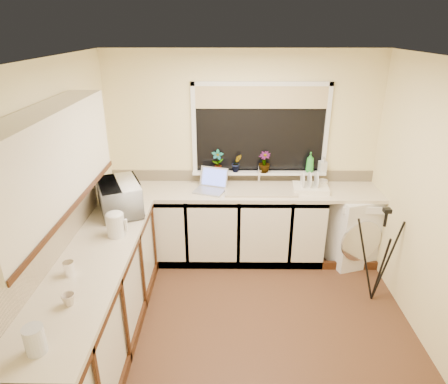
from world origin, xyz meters
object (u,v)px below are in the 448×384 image
plant_c (264,162)px  cup_back (323,183)px  washing_machine (353,227)px  cup_left (69,300)px  plant_b (237,163)px  soap_bottle_clear (323,164)px  soap_bottle_green (310,162)px  microwave (120,197)px  tripod (379,256)px  dish_rack (310,188)px  steel_jar (69,268)px  laptop (211,184)px  kettle (116,225)px  glass_jug (35,340)px  plant_a (218,161)px

plant_c → cup_back: size_ratio=2.20×
washing_machine → cup_left: 3.35m
washing_machine → plant_b: bearing=153.5°
plant_c → soap_bottle_clear: 0.71m
plant_b → soap_bottle_green: soap_bottle_green is taller
microwave → soap_bottle_clear: soap_bottle_clear is taller
tripod → soap_bottle_clear: 1.29m
dish_rack → plant_c: plant_c is taller
steel_jar → tripod: bearing=17.6°
laptop → soap_bottle_clear: 1.36m
dish_rack → soap_bottle_clear: (0.18, 0.24, 0.22)m
kettle → steel_jar: kettle is taller
tripod → soap_bottle_green: 1.34m
microwave → laptop: bearing=-80.2°
washing_machine → kettle: bearing=-174.4°
laptop → cup_left: 2.25m
laptop → cup_left: laptop is taller
tripod → soap_bottle_green: soap_bottle_green is taller
plant_b → soap_bottle_green: (0.88, -0.00, 0.01)m
steel_jar → cup_left: size_ratio=1.25×
washing_machine → plant_b: (-1.42, 0.23, 0.73)m
washing_machine → cup_back: size_ratio=7.58×
dish_rack → microwave: bearing=-159.4°
soap_bottle_green → cup_left: (-2.07, -2.26, -0.23)m
steel_jar → plant_b: bearing=55.3°
kettle → cup_back: bearing=29.0°
glass_jug → washing_machine: bearing=42.8°
tripod → steel_jar: bearing=175.5°
kettle → dish_rack: size_ratio=0.53×
glass_jug → cup_left: size_ratio=1.93×
plant_a → cup_left: 2.48m
laptop → dish_rack: (1.15, -0.02, -0.03)m
laptop → plant_c: size_ratio=1.67×
plant_c → cup_back: (0.70, -0.10, -0.23)m
washing_machine → steel_jar: steel_jar is taller
microwave → soap_bottle_green: bearing=-92.5°
kettle → microwave: 0.52m
kettle → steel_jar: 0.65m
dish_rack → cup_back: cup_back is taller
plant_c → soap_bottle_green: size_ratio=1.03×
plant_c → cup_left: plant_c is taller
plant_c → soap_bottle_green: bearing=0.9°
tripod → cup_back: tripod is taller
washing_machine → plant_c: bearing=151.3°
washing_machine → plant_a: size_ratio=3.21×
dish_rack → plant_a: bearing=173.4°
plant_a → cup_left: plant_a is taller
laptop → plant_c: 0.69m
steel_jar → cup_left: steel_jar is taller
washing_machine → tripod: (0.01, -0.81, 0.10)m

